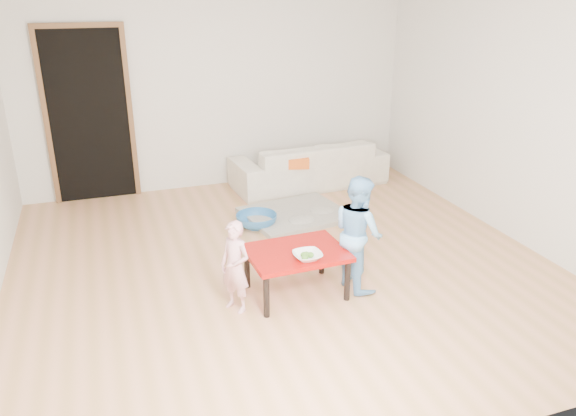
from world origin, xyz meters
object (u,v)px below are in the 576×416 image
child_pink (235,267)px  basin (257,220)px  child_blue (358,233)px  bowl (308,256)px  red_table (296,272)px  sofa (309,164)px

child_pink → basin: child_pink is taller
basin → child_pink: bearing=-111.6°
child_blue → bowl: bearing=98.0°
child_pink → bowl: bearing=46.2°
bowl → child_pink: size_ratio=0.30×
child_pink → basin: 1.74m
bowl → child_pink: 0.60m
red_table → child_blue: (0.56, -0.03, 0.31)m
red_table → basin: bearing=87.0°
basin → red_table: bearing=-93.0°
red_table → child_blue: child_blue is taller
sofa → child_pink: 3.19m
red_table → child_pink: (-0.55, -0.08, 0.18)m
child_pink → child_blue: bearing=58.1°
red_table → basin: (0.08, 1.51, -0.13)m
bowl → basin: size_ratio=0.52×
bowl → child_blue: (0.52, 0.14, 0.07)m
sofa → child_blue: child_blue is taller
child_blue → basin: 1.68m
child_blue → child_pink: bearing=84.9°
bowl → child_pink: child_pink is taller
sofa → child_pink: (-1.68, -2.71, 0.09)m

